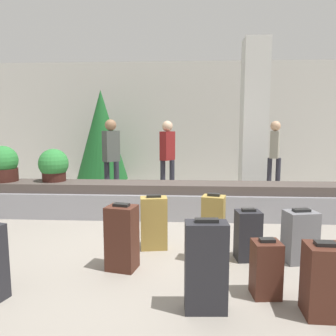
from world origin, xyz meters
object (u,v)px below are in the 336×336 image
at_px(traveler_1, 111,152).
at_px(decorated_tree, 102,135).
at_px(traveler_0, 275,150).
at_px(potted_plant_1, 54,166).
at_px(suitcase_4, 206,267).
at_px(suitcase_5, 300,236).
at_px(suitcase_2, 154,223).
at_px(traveler_2, 167,152).
at_px(suitcase_0, 122,238).
at_px(potted_plant_0, 3,165).
at_px(pillar, 254,121).
at_px(suitcase_3, 323,281).
at_px(suitcase_6, 266,269).
at_px(suitcase_7, 248,235).
at_px(suitcase_8, 213,229).

distance_m(traveler_1, decorated_tree, 1.59).
bearing_deg(traveler_0, potted_plant_1, 137.21).
relative_size(suitcase_4, suitcase_5, 1.29).
relative_size(suitcase_2, traveler_2, 0.42).
height_order(suitcase_5, traveler_1, traveler_1).
height_order(traveler_1, traveler_2, traveler_1).
relative_size(suitcase_0, potted_plant_0, 1.18).
bearing_deg(potted_plant_0, pillar, 16.29).
height_order(suitcase_4, traveler_2, traveler_2).
distance_m(suitcase_3, potted_plant_0, 5.14).
bearing_deg(suitcase_6, pillar, 75.74).
bearing_deg(potted_plant_1, suitcase_4, -49.75).
bearing_deg(suitcase_2, traveler_2, 81.36).
distance_m(suitcase_7, potted_plant_1, 3.54).
bearing_deg(pillar, suitcase_4, -105.81).
relative_size(suitcase_3, suitcase_8, 0.79).
relative_size(suitcase_2, suitcase_7, 1.14).
bearing_deg(traveler_1, suitcase_0, 56.35).
xyz_separation_m(suitcase_5, suitcase_6, (-0.56, -0.78, -0.04)).
height_order(suitcase_3, potted_plant_0, potted_plant_0).
bearing_deg(suitcase_0, potted_plant_0, 152.47).
distance_m(potted_plant_0, decorated_tree, 2.86).
bearing_deg(suitcase_7, suitcase_4, -123.50).
xyz_separation_m(suitcase_4, traveler_0, (1.84, 5.02, 0.58)).
height_order(pillar, suitcase_3, pillar).
bearing_deg(potted_plant_0, traveler_0, 23.02).
relative_size(potted_plant_1, traveler_2, 0.34).
bearing_deg(potted_plant_1, suitcase_5, -27.41).
height_order(suitcase_2, potted_plant_1, potted_plant_1).
bearing_deg(traveler_1, suitcase_4, 64.61).
distance_m(suitcase_5, suitcase_8, 0.98).
bearing_deg(suitcase_0, suitcase_5, 21.23).
height_order(potted_plant_0, decorated_tree, decorated_tree).
xyz_separation_m(suitcase_4, suitcase_5, (1.11, 1.05, -0.09)).
bearing_deg(suitcase_2, potted_plant_0, 142.84).
relative_size(suitcase_5, suitcase_6, 1.14).
xyz_separation_m(suitcase_3, traveler_0, (0.91, 5.04, 0.66)).
distance_m(suitcase_6, suitcase_7, 0.80).
relative_size(pillar, suitcase_6, 5.95).
xyz_separation_m(suitcase_4, suitcase_8, (0.14, 0.98, 0.00)).
xyz_separation_m(suitcase_8, potted_plant_1, (-2.58, 1.92, 0.45)).
distance_m(suitcase_3, suitcase_4, 0.94).
height_order(suitcase_4, suitcase_5, suitcase_4).
xyz_separation_m(suitcase_7, traveler_1, (-2.24, 2.94, 0.69)).
bearing_deg(pillar, decorated_tree, 159.02).
distance_m(suitcase_5, potted_plant_1, 4.05).
xyz_separation_m(suitcase_2, suitcase_5, (1.68, -0.31, -0.03)).
bearing_deg(suitcase_2, traveler_0, 47.83).
bearing_deg(suitcase_8, pillar, 85.93).
bearing_deg(suitcase_7, suitcase_5, -9.45).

